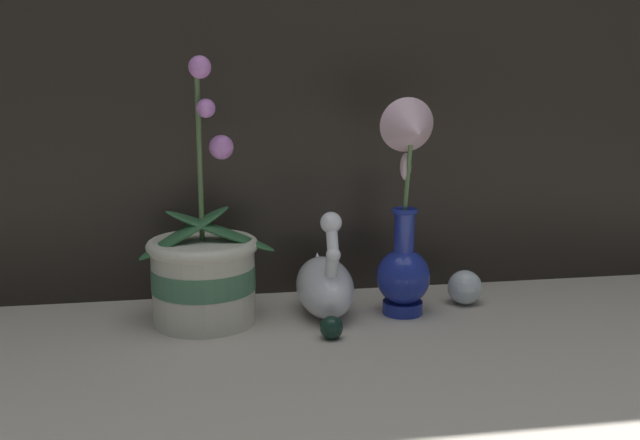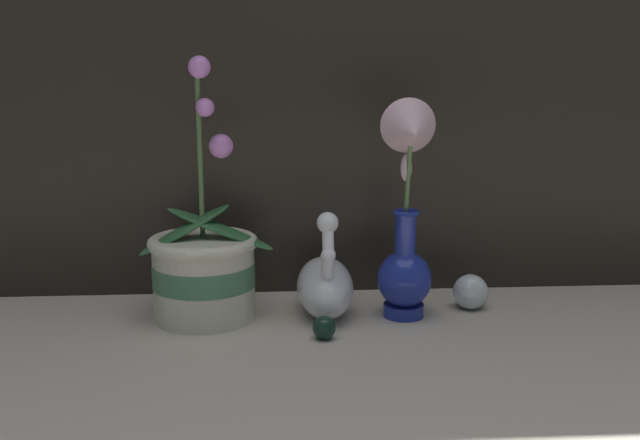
{
  "view_description": "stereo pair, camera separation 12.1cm",
  "coord_description": "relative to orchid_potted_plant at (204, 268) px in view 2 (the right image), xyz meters",
  "views": [
    {
      "loc": [
        -0.22,
        -1.03,
        0.41
      ],
      "look_at": [
        -0.02,
        0.13,
        0.16
      ],
      "focal_mm": 42.0,
      "sensor_mm": 36.0,
      "label": 1
    },
    {
      "loc": [
        -0.1,
        -1.05,
        0.41
      ],
      "look_at": [
        -0.02,
        0.13,
        0.16
      ],
      "focal_mm": 42.0,
      "sensor_mm": 36.0,
      "label": 2
    }
  ],
  "objects": [
    {
      "name": "swan_figurine",
      "position": [
        0.2,
        0.0,
        -0.03
      ],
      "size": [
        0.09,
        0.19,
        0.19
      ],
      "color": "white",
      "rests_on": "ground_plane"
    },
    {
      "name": "glass_sphere",
      "position": [
        0.45,
        0.02,
        -0.05
      ],
      "size": [
        0.06,
        0.06,
        0.06
      ],
      "color": "silver",
      "rests_on": "ground_plane"
    },
    {
      "name": "glass_bauble",
      "position": [
        0.19,
        -0.11,
        -0.07
      ],
      "size": [
        0.04,
        0.04,
        0.04
      ],
      "color": "#142D23",
      "rests_on": "ground_plane"
    },
    {
      "name": "ground_plane",
      "position": [
        0.21,
        -0.13,
        -0.08
      ],
      "size": [
        2.8,
        2.8,
        0.0
      ],
      "primitive_type": "plane",
      "color": "#BCB2A3"
    },
    {
      "name": "blue_vase",
      "position": [
        0.33,
        -0.03,
        0.07
      ],
      "size": [
        0.09,
        0.12,
        0.36
      ],
      "color": "navy",
      "rests_on": "ground_plane"
    },
    {
      "name": "orchid_potted_plant",
      "position": [
        0.0,
        0.0,
        0.0
      ],
      "size": [
        0.22,
        0.18,
        0.42
      ],
      "color": "beige",
      "rests_on": "ground_plane"
    }
  ]
}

